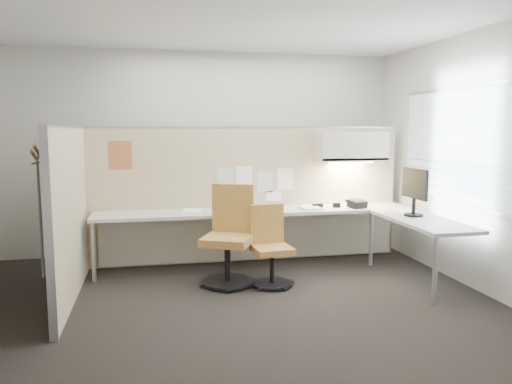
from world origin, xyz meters
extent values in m
cube|color=black|center=(0.00, 0.00, -0.01)|extent=(5.50, 4.50, 0.01)
cube|color=white|center=(0.00, 0.00, 2.80)|extent=(5.50, 4.50, 0.01)
cube|color=beige|center=(0.00, 2.25, 1.40)|extent=(5.50, 0.02, 2.80)
cube|color=beige|center=(0.00, -2.25, 1.40)|extent=(5.50, 0.02, 2.80)
cube|color=beige|center=(2.75, 0.00, 1.40)|extent=(0.02, 4.50, 2.80)
cube|color=#ABB8C7|center=(2.73, 0.00, 1.55)|extent=(0.01, 2.80, 1.30)
cube|color=beige|center=(0.55, 1.60, 0.88)|extent=(4.10, 0.06, 1.75)
cube|color=beige|center=(-1.50, 0.50, 0.88)|extent=(0.06, 2.20, 1.75)
cube|color=beige|center=(0.60, 1.27, 0.71)|extent=(4.00, 0.60, 0.04)
cube|color=beige|center=(2.30, 0.23, 0.71)|extent=(0.60, 1.47, 0.04)
cube|color=beige|center=(0.60, 1.54, 0.34)|extent=(3.90, 0.02, 0.64)
cylinder|color=#A5A8AA|center=(-1.35, 1.02, 0.34)|extent=(0.05, 0.05, 0.69)
cylinder|color=#A5A8AA|center=(2.05, -0.45, 0.34)|extent=(0.05, 0.05, 0.69)
cylinder|color=#A5A8AA|center=(2.05, 1.02, 0.34)|extent=(0.05, 0.05, 0.69)
cube|color=beige|center=(1.90, 1.39, 1.51)|extent=(0.90, 0.36, 0.38)
cube|color=#FFEABF|center=(1.90, 1.39, 1.30)|extent=(0.60, 0.06, 0.02)
cube|color=#8CBF8C|center=(0.25, 1.57, 1.10)|extent=(0.21, 0.00, 0.28)
cube|color=white|center=(0.50, 1.57, 1.12)|extent=(0.21, 0.00, 0.28)
cube|color=#8CBF8C|center=(0.78, 1.57, 1.05)|extent=(0.21, 0.00, 0.28)
cube|color=white|center=(1.05, 1.57, 1.08)|extent=(0.21, 0.00, 0.28)
cube|color=#8CBF8C|center=(0.40, 1.57, 0.88)|extent=(0.28, 0.00, 0.18)
cube|color=white|center=(0.90, 1.57, 0.86)|extent=(0.21, 0.00, 0.14)
cube|color=orange|center=(-1.05, 1.57, 1.42)|extent=(0.28, 0.00, 0.35)
cylinder|color=black|center=(0.61, 0.46, 0.03)|extent=(0.46, 0.46, 0.03)
cylinder|color=black|center=(0.61, 0.46, 0.21)|extent=(0.05, 0.05, 0.36)
cube|color=tan|center=(0.61, 0.46, 0.41)|extent=(0.45, 0.45, 0.07)
cube|color=tan|center=(0.59, 0.65, 0.67)|extent=(0.40, 0.09, 0.45)
cylinder|color=black|center=(0.13, 0.59, 0.03)|extent=(0.58, 0.58, 0.03)
cylinder|color=black|center=(0.13, 0.59, 0.26)|extent=(0.07, 0.07, 0.45)
cube|color=tan|center=(0.13, 0.59, 0.51)|extent=(0.68, 0.68, 0.09)
cube|color=tan|center=(0.23, 0.81, 0.84)|extent=(0.47, 0.27, 0.56)
cylinder|color=black|center=(2.30, 0.45, 0.75)|extent=(0.22, 0.22, 0.02)
cylinder|color=black|center=(2.30, 0.45, 0.84)|extent=(0.04, 0.04, 0.20)
cube|color=black|center=(2.30, 0.45, 1.11)|extent=(0.04, 0.52, 0.35)
cube|color=black|center=(2.30, 0.45, 1.11)|extent=(0.01, 0.48, 0.31)
cube|color=black|center=(1.90, 1.16, 0.78)|extent=(0.24, 0.24, 0.12)
cylinder|color=black|center=(1.81, 1.18, 0.81)|extent=(0.08, 0.17, 0.04)
cube|color=black|center=(1.42, 1.29, 0.76)|extent=(0.15, 0.07, 0.05)
cube|color=black|center=(1.66, 1.24, 0.76)|extent=(0.11, 0.09, 0.06)
cube|color=silver|center=(-1.50, -0.42, 1.77)|extent=(0.14, 0.02, 0.02)
cylinder|color=silver|center=(-1.57, -0.42, 1.69)|extent=(0.02, 0.02, 0.14)
cube|color=#AD7F4C|center=(-1.57, -0.42, 1.56)|extent=(0.02, 0.39, 0.12)
cube|color=#AD7F4C|center=(-1.60, -0.39, 1.52)|extent=(0.02, 0.39, 0.12)
cube|color=#9C99A3|center=(-1.58, -0.47, 1.00)|extent=(0.01, 0.07, 0.97)
cube|color=white|center=(-0.21, 1.29, 0.74)|extent=(0.29, 0.34, 0.02)
cube|color=white|center=(0.17, 1.26, 0.75)|extent=(0.25, 0.31, 0.04)
cube|color=white|center=(0.85, 1.34, 0.74)|extent=(0.27, 0.33, 0.01)
cube|color=white|center=(1.28, 1.19, 0.74)|extent=(0.25, 0.31, 0.03)
cube|color=white|center=(2.34, 0.69, 0.74)|extent=(0.24, 0.31, 0.02)
camera|label=1|loc=(-0.67, -4.78, 1.74)|focal=35.00mm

